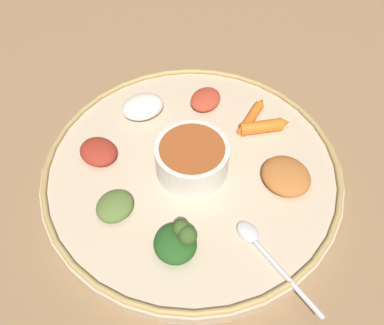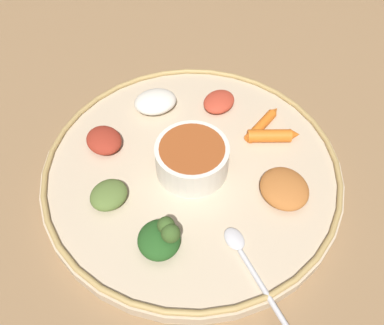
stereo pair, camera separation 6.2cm
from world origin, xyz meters
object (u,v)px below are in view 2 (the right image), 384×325
carrot_outer (263,124)px  center_bowl (192,158)px  carrot_near_spoon (273,135)px  spoon (250,260)px  greens_pile (161,238)px

carrot_outer → center_bowl: bearing=-168.5°
center_bowl → carrot_near_spoon: (0.14, -0.00, -0.02)m
spoon → carrot_near_spoon: carrot_near_spoon is taller
greens_pile → center_bowl: bearing=47.2°
carrot_outer → greens_pile: bearing=-151.3°
greens_pile → carrot_near_spoon: (0.22, 0.09, -0.01)m
greens_pile → carrot_near_spoon: 0.24m
center_bowl → carrot_outer: 0.14m
center_bowl → carrot_outer: center_bowl is taller
center_bowl → greens_pile: size_ratio=1.47×
spoon → greens_pile: (-0.09, 0.07, 0.01)m
carrot_near_spoon → spoon: bearing=-129.2°
center_bowl → carrot_outer: (0.13, 0.03, -0.02)m
center_bowl → carrot_outer: size_ratio=1.28×
greens_pile → carrot_outer: 0.25m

